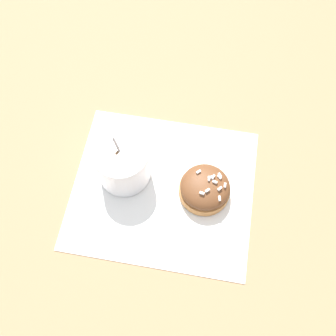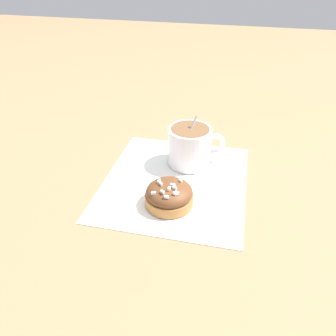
% 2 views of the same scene
% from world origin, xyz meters
% --- Properties ---
extents(ground_plane, '(3.00, 3.00, 0.00)m').
position_xyz_m(ground_plane, '(0.00, 0.00, 0.00)').
color(ground_plane, '#93704C').
extents(paper_napkin, '(0.29, 0.26, 0.00)m').
position_xyz_m(paper_napkin, '(0.00, 0.00, 0.00)').
color(paper_napkin, white).
rests_on(paper_napkin, ground_plane).
extents(coffee_cup, '(0.08, 0.11, 0.10)m').
position_xyz_m(coffee_cup, '(0.06, -0.01, 0.04)').
color(coffee_cup, white).
rests_on(coffee_cup, paper_napkin).
extents(frosted_pastry, '(0.08, 0.08, 0.04)m').
position_xyz_m(frosted_pastry, '(-0.06, -0.01, 0.02)').
color(frosted_pastry, '#B2753D').
rests_on(frosted_pastry, paper_napkin).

